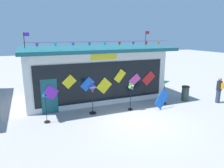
% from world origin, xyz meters
% --- Properties ---
extents(ground_plane, '(80.00, 80.00, 0.00)m').
position_xyz_m(ground_plane, '(0.00, 0.00, 0.00)').
color(ground_plane, '#9E9B99').
extents(kite_shop_building, '(9.57, 5.60, 4.68)m').
position_xyz_m(kite_shop_building, '(-0.83, 5.23, 1.82)').
color(kite_shop_building, silver).
rests_on(kite_shop_building, ground_plane).
extents(wind_spinner_far_left, '(0.32, 0.30, 1.65)m').
position_xyz_m(wind_spinner_far_left, '(-4.45, 1.65, 0.99)').
color(wind_spinner_far_left, black).
rests_on(wind_spinner_far_left, ground_plane).
extents(wind_spinner_left, '(0.39, 0.39, 1.74)m').
position_xyz_m(wind_spinner_left, '(-1.90, 1.96, 1.31)').
color(wind_spinner_left, black).
rests_on(wind_spinner_left, ground_plane).
extents(wind_spinner_center_left, '(0.45, 0.29, 1.69)m').
position_xyz_m(wind_spinner_center_left, '(0.37, 1.62, 1.23)').
color(wind_spinner_center_left, black).
rests_on(wind_spinner_center_left, ground_plane).
extents(wind_spinner_center_right, '(0.70, 0.38, 1.56)m').
position_xyz_m(wind_spinner_center_right, '(3.04, 1.82, 0.98)').
color(wind_spinner_center_right, black).
rests_on(wind_spinner_center_right, ground_plane).
extents(person_near_camera, '(0.42, 0.48, 1.68)m').
position_xyz_m(person_near_camera, '(6.37, 0.60, 0.89)').
color(person_near_camera, '#333D56').
rests_on(person_near_camera, ground_plane).
extents(trash_bin, '(0.52, 0.52, 1.00)m').
position_xyz_m(trash_bin, '(4.68, 1.83, 0.51)').
color(trash_bin, '#2D4238').
rests_on(trash_bin, ground_plane).
extents(display_kite_on_ground, '(1.21, 0.35, 1.21)m').
position_xyz_m(display_kite_on_ground, '(2.21, 1.10, 0.61)').
color(display_kite_on_ground, blue).
rests_on(display_kite_on_ground, ground_plane).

